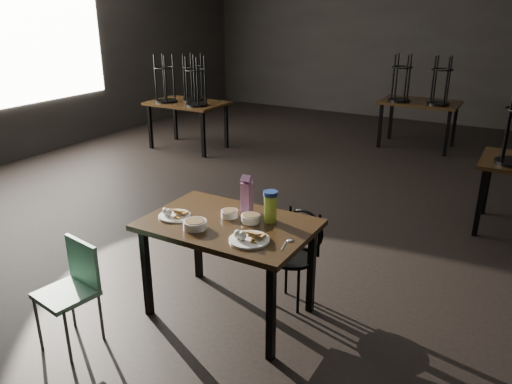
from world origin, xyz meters
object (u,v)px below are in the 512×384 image
Objects in this scene: juice_carton at (247,195)px; water_bottle at (270,206)px; bentwood_chair at (297,250)px; school_chair at (73,284)px; main_table at (228,232)px.

juice_carton reaches higher than water_bottle.
school_chair is at bearing -123.91° from bentwood_chair.
water_bottle is 1.44m from school_chair.
main_table is 0.36m from water_bottle.
juice_carton is at bearing -144.99° from bentwood_chair.
main_table is at bearing -146.99° from water_bottle.
main_table is 5.22× the size of water_bottle.
main_table is 0.59m from bentwood_chair.
juice_carton is 1.35m from school_chair.
water_bottle is at bearing 33.01° from main_table.
water_bottle reaches higher than bentwood_chair.
juice_carton is 0.39× the size of bentwood_chair.
juice_carton is at bearing 163.61° from water_bottle.
bentwood_chair is at bearing 65.87° from water_bottle.
juice_carton reaches higher than bentwood_chair.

